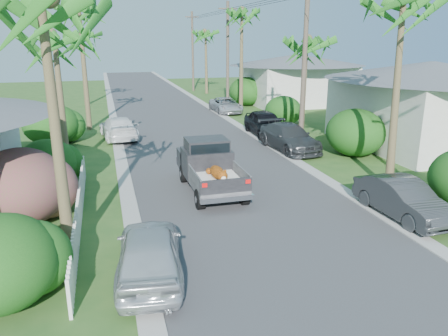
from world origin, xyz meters
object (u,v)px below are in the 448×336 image
object	(u,v)px
palm_l_d	(80,34)
house_right_far	(296,81)
parked_car_rm	(289,138)
house_right_near	(428,108)
palm_r_d	(206,32)
pickup_truck	(208,165)
palm_l_c	(79,8)
utility_pole_b	(304,66)
parked_car_ln	(149,252)
utility_pole_d	(193,51)
parked_car_rn	(403,199)
palm_r_b	(306,40)
parked_car_lf	(118,128)
palm_r_c	(242,11)
parked_car_rf	(265,123)
parked_car_rd	(226,105)
utility_pole_c	(228,56)
palm_r_a	(407,0)
palm_l_b	(54,36)

from	to	relation	value
palm_l_d	house_right_far	xyz separation A→B (m)	(19.50, -4.00, -4.32)
parked_car_rm	palm_l_d	bearing A→B (deg)	114.03
house_right_near	palm_r_d	bearing A→B (deg)	103.07
pickup_truck	palm_l_c	size ratio (longest dim) A/B	0.56
palm_r_d	utility_pole_b	size ratio (longest dim) A/B	0.89
parked_car_ln	utility_pole_d	world-z (taller)	utility_pole_d
parked_car_rm	utility_pole_b	bearing A→B (deg)	-6.27
parked_car_rn	utility_pole_b	distance (m)	10.71
palm_r_b	palm_r_d	world-z (taller)	palm_r_d
parked_car_ln	house_right_far	xyz separation A→B (m)	(17.08, 28.63, 1.42)
parked_car_rm	palm_r_d	size ratio (longest dim) A/B	0.61
parked_car_lf	house_right_far	bearing A→B (deg)	-153.02
parked_car_rm	house_right_far	distance (m)	18.86
parked_car_rn	house_right_far	size ratio (longest dim) A/B	0.45
house_right_near	house_right_far	size ratio (longest dim) A/B	1.00
pickup_truck	palm_r_c	bearing A→B (deg)	68.46
palm_r_b	palm_l_d	bearing A→B (deg)	124.59
parked_car_rf	utility_pole_d	bearing A→B (deg)	90.33
parked_car_rm	house_right_near	world-z (taller)	house_right_near
parked_car_lf	utility_pole_b	bearing A→B (deg)	143.84
parked_car_lf	pickup_truck	bearing A→B (deg)	100.06
palm_r_d	house_right_near	xyz separation A→B (m)	(6.50, -28.00, -4.52)
palm_r_d	parked_car_lf	bearing A→B (deg)	-116.37
parked_car_ln	palm_r_b	distance (m)	18.10
pickup_truck	parked_car_rd	distance (m)	19.46
palm_l_d	utility_pole_c	size ratio (longest dim) A/B	0.86
palm_r_c	house_right_near	bearing A→B (deg)	-64.09
pickup_truck	parked_car_rf	bearing A→B (deg)	56.92
parked_car_rm	utility_pole_d	bearing A→B (deg)	84.17
utility_pole_b	parked_car_rf	bearing A→B (deg)	98.48
parked_car_ln	palm_r_a	xyz separation A→B (m)	(10.38, 4.63, 6.72)
utility_pole_c	parked_car_rn	bearing A→B (deg)	-91.73
parked_car_rd	palm_l_b	distance (m)	19.44
palm_r_c	utility_pole_b	world-z (taller)	palm_r_c
parked_car_lf	house_right_far	xyz separation A→B (m)	(17.17, 11.52, 1.44)
house_right_near	utility_pole_d	world-z (taller)	utility_pole_d
parked_car_rf	palm_r_d	bearing A→B (deg)	87.92
house_right_near	utility_pole_d	distance (m)	31.96
pickup_truck	house_right_near	size ratio (longest dim) A/B	0.57
palm_l_b	palm_l_c	size ratio (longest dim) A/B	0.80
palm_l_b	palm_r_b	bearing A→B (deg)	12.62
palm_l_b	palm_r_b	distance (m)	13.73
parked_car_rd	utility_pole_b	distance (m)	14.02
parked_car_ln	house_right_near	bearing A→B (deg)	-141.53
palm_r_d	parked_car_rn	bearing A→B (deg)	-92.56
parked_car_rd	utility_pole_d	bearing A→B (deg)	86.67
house_right_near	utility_pole_b	world-z (taller)	utility_pole_b
house_right_near	palm_r_b	bearing A→B (deg)	154.89
parked_car_rn	palm_l_c	size ratio (longest dim) A/B	0.44
palm_r_d	house_right_near	bearing A→B (deg)	-76.93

